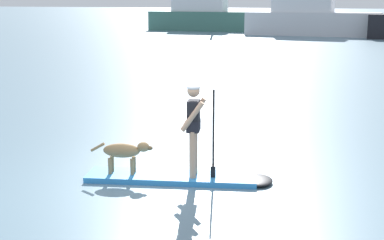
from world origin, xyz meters
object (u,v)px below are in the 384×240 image
at_px(paddleboard, 184,178).
at_px(person_paddler, 194,123).
at_px(moored_boat_port, 205,15).
at_px(dog, 124,152).
at_px(moored_boat_far_port, 310,18).

xyz_separation_m(paddleboard, person_paddler, (0.18, 0.05, 1.00)).
bearing_deg(person_paddler, moored_boat_port, 110.02).
height_order(person_paddler, dog, person_paddler).
xyz_separation_m(dog, moored_boat_port, (-15.53, 46.30, 1.09)).
xyz_separation_m(paddleboard, moored_boat_port, (-16.57, 46.02, 1.54)).
distance_m(person_paddler, dog, 1.38).
relative_size(person_paddler, moored_boat_far_port, 0.14).
bearing_deg(moored_boat_port, dog, -71.46).
xyz_separation_m(person_paddler, dog, (-1.22, -0.33, -0.55)).
bearing_deg(paddleboard, moored_boat_port, 109.80).
distance_m(paddleboard, moored_boat_port, 48.93).
height_order(paddleboard, dog, dog).
relative_size(person_paddler, dog, 1.47).
bearing_deg(dog, moored_boat_port, 108.54).
bearing_deg(moored_boat_far_port, person_paddler, -82.60).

